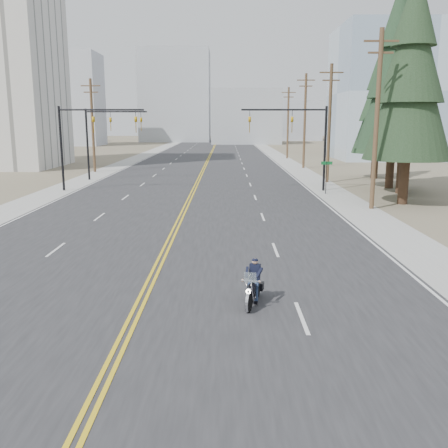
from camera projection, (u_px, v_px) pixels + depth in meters
name	position (u px, v px, depth m)	size (l,w,h in m)	color
ground_plane	(101.00, 389.00, 10.91)	(400.00, 400.00, 0.00)	#776D56
road	(209.00, 158.00, 79.48)	(20.00, 200.00, 0.01)	#303033
sidewalk_left	(137.00, 158.00, 79.52)	(3.00, 200.00, 0.01)	#A5A5A0
sidewalk_right	(281.00, 158.00, 79.44)	(3.00, 200.00, 0.01)	#A5A5A0
traffic_mast_left	(85.00, 132.00, 41.30)	(7.10, 0.26, 7.00)	black
traffic_mast_right	(301.00, 132.00, 41.23)	(7.10, 0.26, 7.00)	black
traffic_mast_far	(104.00, 131.00, 49.15)	(6.10, 0.26, 7.00)	black
street_sign	(326.00, 172.00, 39.90)	(0.90, 0.06, 2.62)	black
utility_pole_b	(377.00, 118.00, 32.19)	(2.20, 0.30, 11.50)	brown
utility_pole_c	(329.00, 122.00, 46.94)	(2.20, 0.30, 11.00)	brown
utility_pole_d	(305.00, 120.00, 61.58)	(2.20, 0.30, 11.50)	brown
utility_pole_e	(288.00, 122.00, 78.28)	(2.20, 0.30, 11.00)	brown
utility_pole_left	(93.00, 124.00, 56.88)	(2.20, 0.30, 10.50)	brown
glass_building	(414.00, 94.00, 77.35)	(24.00, 16.00, 20.00)	#9EB5CC
haze_bldg_a	(71.00, 100.00, 121.48)	(14.00, 12.00, 22.00)	#B7BCC6
haze_bldg_b	(246.00, 117.00, 131.92)	(18.00, 14.00, 14.00)	#ADB2B7
haze_bldg_c	(385.00, 108.00, 116.70)	(16.00, 12.00, 18.00)	#B7BCC6
haze_bldg_d	(176.00, 96.00, 145.48)	(20.00, 15.00, 26.00)	#ADB2B7
haze_bldg_e	(297.00, 121.00, 156.54)	(14.00, 14.00, 12.00)	#B7BCC6
haze_bldg_f	(34.00, 113.00, 136.83)	(12.00, 12.00, 16.00)	#ADB2B7
motorcyclist	(253.00, 283.00, 15.81)	(0.80, 1.87, 1.46)	black
conifer_near	(412.00, 72.00, 33.65)	(5.94, 5.94, 15.71)	#382619
conifer_mid	(407.00, 90.00, 39.09)	(5.36, 5.36, 14.28)	#382619
conifer_tall	(397.00, 71.00, 41.95)	(6.24, 6.24, 17.35)	#382619
conifer_far	(378.00, 104.00, 50.07)	(4.87, 4.87, 13.03)	#382619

